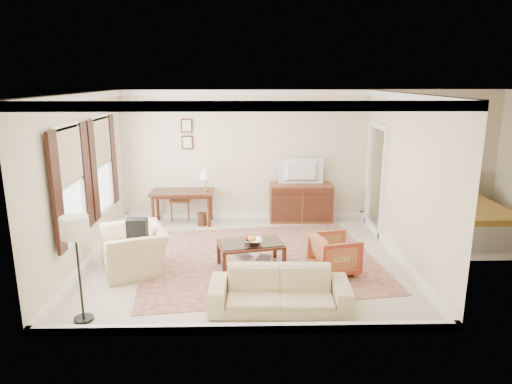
{
  "coord_description": "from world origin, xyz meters",
  "views": [
    {
      "loc": [
        0.02,
        -7.63,
        3.13
      ],
      "look_at": [
        0.2,
        0.3,
        1.15
      ],
      "focal_mm": 32.0,
      "sensor_mm": 36.0,
      "label": 1
    }
  ],
  "objects_px": {
    "tv": "(302,163)",
    "coffee_table": "(251,248)",
    "writing_desk": "(182,196)",
    "club_armchair": "(134,243)",
    "sofa": "(280,284)",
    "striped_armchair": "(335,252)",
    "sideboard": "(301,202)"
  },
  "relations": [
    {
      "from": "club_armchair",
      "to": "sofa",
      "type": "distance_m",
      "value": 2.7
    },
    {
      "from": "tv",
      "to": "striped_armchair",
      "type": "xyz_separation_m",
      "value": [
        0.22,
        -2.83,
        -0.97
      ]
    },
    {
      "from": "club_armchair",
      "to": "coffee_table",
      "type": "bearing_deg",
      "value": 69.92
    },
    {
      "from": "club_armchair",
      "to": "striped_armchair",
      "type": "bearing_deg",
      "value": 64.92
    },
    {
      "from": "writing_desk",
      "to": "tv",
      "type": "height_order",
      "value": "tv"
    },
    {
      "from": "sideboard",
      "to": "writing_desk",
      "type": "bearing_deg",
      "value": -176.89
    },
    {
      "from": "sofa",
      "to": "coffee_table",
      "type": "bearing_deg",
      "value": 106.99
    },
    {
      "from": "coffee_table",
      "to": "club_armchair",
      "type": "relative_size",
      "value": 1.05
    },
    {
      "from": "striped_armchair",
      "to": "sofa",
      "type": "relative_size",
      "value": 0.37
    },
    {
      "from": "tv",
      "to": "coffee_table",
      "type": "bearing_deg",
      "value": 65.95
    },
    {
      "from": "coffee_table",
      "to": "striped_armchair",
      "type": "xyz_separation_m",
      "value": [
        1.38,
        -0.24,
        0.01
      ]
    },
    {
      "from": "striped_armchair",
      "to": "sofa",
      "type": "xyz_separation_m",
      "value": [
        -1.0,
        -1.21,
        0.02
      ]
    },
    {
      "from": "writing_desk",
      "to": "tv",
      "type": "bearing_deg",
      "value": 2.68
    },
    {
      "from": "sideboard",
      "to": "tv",
      "type": "distance_m",
      "value": 0.9
    },
    {
      "from": "striped_armchair",
      "to": "club_armchair",
      "type": "distance_m",
      "value": 3.32
    },
    {
      "from": "writing_desk",
      "to": "coffee_table",
      "type": "bearing_deg",
      "value": -59.15
    },
    {
      "from": "sofa",
      "to": "writing_desk",
      "type": "bearing_deg",
      "value": 117.55
    },
    {
      "from": "tv",
      "to": "coffee_table",
      "type": "distance_m",
      "value": 2.99
    },
    {
      "from": "writing_desk",
      "to": "sofa",
      "type": "bearing_deg",
      "value": -64.65
    },
    {
      "from": "sideboard",
      "to": "club_armchair",
      "type": "distance_m",
      "value": 4.09
    },
    {
      "from": "coffee_table",
      "to": "striped_armchair",
      "type": "bearing_deg",
      "value": -9.92
    },
    {
      "from": "sofa",
      "to": "tv",
      "type": "bearing_deg",
      "value": 81.39
    },
    {
      "from": "sofa",
      "to": "striped_armchair",
      "type": "bearing_deg",
      "value": 52.75
    },
    {
      "from": "coffee_table",
      "to": "club_armchair",
      "type": "height_order",
      "value": "club_armchair"
    },
    {
      "from": "tv",
      "to": "sofa",
      "type": "bearing_deg",
      "value": 79.19
    },
    {
      "from": "writing_desk",
      "to": "club_armchair",
      "type": "relative_size",
      "value": 1.21
    },
    {
      "from": "writing_desk",
      "to": "sofa",
      "type": "xyz_separation_m",
      "value": [
        1.85,
        -3.91,
        -0.25
      ]
    },
    {
      "from": "tv",
      "to": "writing_desk",
      "type": "bearing_deg",
      "value": 2.68
    },
    {
      "from": "writing_desk",
      "to": "sofa",
      "type": "height_order",
      "value": "sofa"
    },
    {
      "from": "sideboard",
      "to": "coffee_table",
      "type": "distance_m",
      "value": 2.85
    },
    {
      "from": "writing_desk",
      "to": "sofa",
      "type": "distance_m",
      "value": 4.34
    },
    {
      "from": "striped_armchair",
      "to": "sofa",
      "type": "height_order",
      "value": "sofa"
    }
  ]
}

